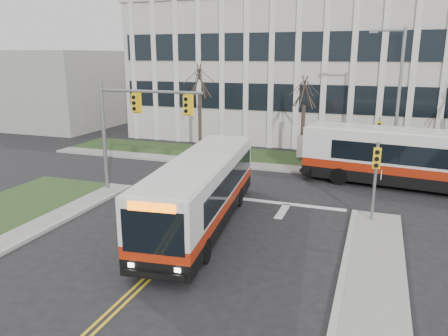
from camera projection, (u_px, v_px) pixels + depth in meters
ground at (164, 264)px, 16.28m from camera, size 120.00×120.00×0.00m
sidewalk_cross at (339, 173)px, 28.51m from camera, size 44.00×1.60×0.14m
building_lawn at (343, 164)px, 31.07m from camera, size 44.00×5.00×0.12m
office_building at (358, 72)px, 40.53m from camera, size 40.00×16.00×12.00m
building_annex at (58, 89)px, 47.42m from camera, size 12.00×12.00×8.00m
mast_arm_signal at (129, 118)px, 23.57m from camera, size 6.11×0.38×6.20m
signal_pole_near at (376, 171)px, 19.62m from camera, size 0.34×0.39×3.80m
signal_pole_far at (378, 138)px, 27.37m from camera, size 0.34×0.39×3.80m
streetlight at (396, 94)px, 27.16m from camera, size 2.15×0.25×9.20m
directory_sign at (307, 147)px, 31.14m from camera, size 1.50×0.12×2.00m
tree_left at (199, 83)px, 33.27m from camera, size 1.80×1.80×7.70m
tree_mid at (304, 94)px, 31.01m from camera, size 1.80×1.80×6.82m
bus_main at (202, 193)px, 19.65m from camera, size 3.79×11.75×3.08m
bus_cross at (414, 160)px, 25.12m from camera, size 12.73×4.35×3.33m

